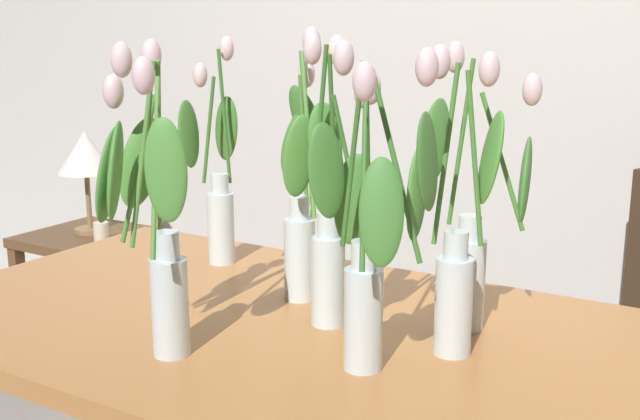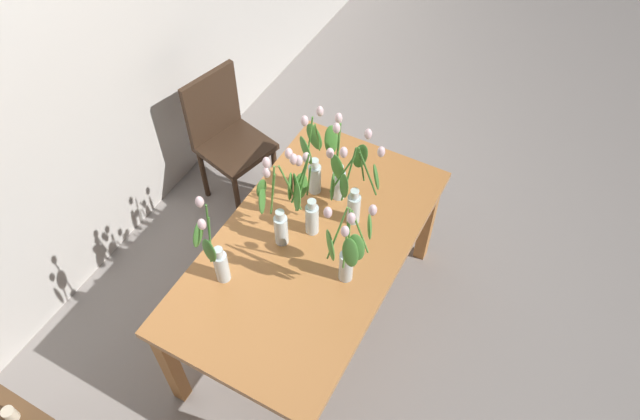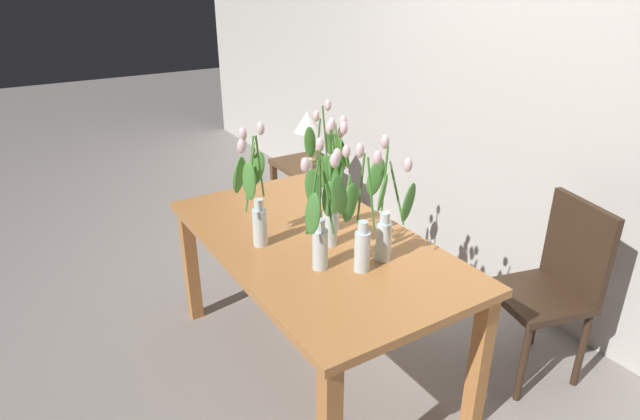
{
  "view_description": "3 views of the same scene",
  "coord_description": "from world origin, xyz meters",
  "px_view_note": "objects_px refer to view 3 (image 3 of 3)",
  "views": [
    {
      "loc": [
        0.82,
        -1.24,
        1.31
      ],
      "look_at": [
        0.07,
        0.02,
        0.98
      ],
      "focal_mm": 43.47,
      "sensor_mm": 36.0,
      "label": 1
    },
    {
      "loc": [
        -1.5,
        -0.87,
        3.12
      ],
      "look_at": [
        0.03,
        -0.04,
        1.01
      ],
      "focal_mm": 33.15,
      "sensor_mm": 36.0,
      "label": 2
    },
    {
      "loc": [
        1.94,
        -1.18,
        1.92
      ],
      "look_at": [
        0.03,
        0.01,
        0.9
      ],
      "focal_mm": 30.05,
      "sensor_mm": 36.0,
      "label": 3
    }
  ],
  "objects_px": {
    "tulip_vase_3": "(335,187)",
    "tulip_vase_5": "(363,230)",
    "tulip_vase_1": "(386,222)",
    "tulip_vase_4": "(321,169)",
    "side_table": "(306,176)",
    "tulip_vase_0": "(253,197)",
    "table_lamp": "(308,123)",
    "pillar_candle": "(309,164)",
    "dining_chair": "(554,281)",
    "tulip_vase_2": "(333,201)",
    "tulip_vase_6": "(322,219)",
    "dining_table": "(314,256)"
  },
  "relations": [
    {
      "from": "dining_table",
      "to": "pillar_candle",
      "type": "bearing_deg",
      "value": 150.2
    },
    {
      "from": "tulip_vase_6",
      "to": "pillar_candle",
      "type": "height_order",
      "value": "tulip_vase_6"
    },
    {
      "from": "side_table",
      "to": "pillar_candle",
      "type": "xyz_separation_m",
      "value": [
        0.14,
        -0.06,
        0.16
      ]
    },
    {
      "from": "side_table",
      "to": "pillar_candle",
      "type": "relative_size",
      "value": 7.33
    },
    {
      "from": "tulip_vase_1",
      "to": "tulip_vase_5",
      "type": "distance_m",
      "value": 0.13
    },
    {
      "from": "side_table",
      "to": "table_lamp",
      "type": "relative_size",
      "value": 1.38
    },
    {
      "from": "pillar_candle",
      "to": "tulip_vase_0",
      "type": "bearing_deg",
      "value": -39.85
    },
    {
      "from": "tulip_vase_5",
      "to": "tulip_vase_4",
      "type": "bearing_deg",
      "value": 161.35
    },
    {
      "from": "tulip_vase_0",
      "to": "table_lamp",
      "type": "distance_m",
      "value": 1.75
    },
    {
      "from": "tulip_vase_4",
      "to": "tulip_vase_5",
      "type": "relative_size",
      "value": 1.02
    },
    {
      "from": "tulip_vase_2",
      "to": "dining_chair",
      "type": "distance_m",
      "value": 1.17
    },
    {
      "from": "pillar_candle",
      "to": "tulip_vase_5",
      "type": "bearing_deg",
      "value": -23.57
    },
    {
      "from": "tulip_vase_4",
      "to": "dining_chair",
      "type": "distance_m",
      "value": 1.31
    },
    {
      "from": "tulip_vase_6",
      "to": "pillar_candle",
      "type": "relative_size",
      "value": 7.47
    },
    {
      "from": "tulip_vase_6",
      "to": "tulip_vase_3",
      "type": "bearing_deg",
      "value": 138.11
    },
    {
      "from": "tulip_vase_5",
      "to": "tulip_vase_2",
      "type": "bearing_deg",
      "value": 173.58
    },
    {
      "from": "tulip_vase_5",
      "to": "dining_chair",
      "type": "xyz_separation_m",
      "value": [
        0.3,
        0.95,
        -0.4
      ]
    },
    {
      "from": "tulip_vase_5",
      "to": "table_lamp",
      "type": "xyz_separation_m",
      "value": [
        -1.81,
        0.81,
        -0.07
      ]
    },
    {
      "from": "tulip_vase_4",
      "to": "side_table",
      "type": "height_order",
      "value": "tulip_vase_4"
    },
    {
      "from": "table_lamp",
      "to": "pillar_candle",
      "type": "relative_size",
      "value": 5.31
    },
    {
      "from": "tulip_vase_2",
      "to": "tulip_vase_1",
      "type": "bearing_deg",
      "value": 21.17
    },
    {
      "from": "pillar_candle",
      "to": "tulip_vase_3",
      "type": "bearing_deg",
      "value": -25.57
    },
    {
      "from": "tulip_vase_2",
      "to": "side_table",
      "type": "height_order",
      "value": "tulip_vase_2"
    },
    {
      "from": "dining_table",
      "to": "side_table",
      "type": "relative_size",
      "value": 2.91
    },
    {
      "from": "tulip_vase_6",
      "to": "dining_chair",
      "type": "height_order",
      "value": "tulip_vase_6"
    },
    {
      "from": "tulip_vase_5",
      "to": "tulip_vase_6",
      "type": "relative_size",
      "value": 0.99
    },
    {
      "from": "tulip_vase_5",
      "to": "dining_chair",
      "type": "distance_m",
      "value": 1.07
    },
    {
      "from": "dining_table",
      "to": "tulip_vase_2",
      "type": "xyz_separation_m",
      "value": [
        0.07,
        0.06,
        0.3
      ]
    },
    {
      "from": "tulip_vase_4",
      "to": "dining_chair",
      "type": "height_order",
      "value": "tulip_vase_4"
    },
    {
      "from": "dining_chair",
      "to": "table_lamp",
      "type": "distance_m",
      "value": 2.14
    },
    {
      "from": "tulip_vase_5",
      "to": "pillar_candle",
      "type": "height_order",
      "value": "tulip_vase_5"
    },
    {
      "from": "side_table",
      "to": "table_lamp",
      "type": "xyz_separation_m",
      "value": [
        -0.0,
        0.02,
        0.42
      ]
    },
    {
      "from": "tulip_vase_0",
      "to": "tulip_vase_4",
      "type": "relative_size",
      "value": 0.99
    },
    {
      "from": "dining_table",
      "to": "tulip_vase_6",
      "type": "distance_m",
      "value": 0.42
    },
    {
      "from": "tulip_vase_0",
      "to": "side_table",
      "type": "height_order",
      "value": "tulip_vase_0"
    },
    {
      "from": "dining_table",
      "to": "tulip_vase_4",
      "type": "xyz_separation_m",
      "value": [
        -0.38,
        0.27,
        0.28
      ]
    },
    {
      "from": "tulip_vase_1",
      "to": "tulip_vase_2",
      "type": "xyz_separation_m",
      "value": [
        -0.26,
        -0.1,
        0.02
      ]
    },
    {
      "from": "dining_table",
      "to": "side_table",
      "type": "xyz_separation_m",
      "value": [
        -1.46,
        0.81,
        -0.22
      ]
    },
    {
      "from": "side_table",
      "to": "dining_chair",
      "type": "bearing_deg",
      "value": 4.45
    },
    {
      "from": "tulip_vase_0",
      "to": "tulip_vase_3",
      "type": "bearing_deg",
      "value": 81.06
    },
    {
      "from": "tulip_vase_3",
      "to": "dining_chair",
      "type": "xyz_separation_m",
      "value": [
        0.69,
        0.83,
        -0.44
      ]
    },
    {
      "from": "tulip_vase_3",
      "to": "tulip_vase_6",
      "type": "distance_m",
      "value": 0.38
    },
    {
      "from": "tulip_vase_3",
      "to": "tulip_vase_5",
      "type": "xyz_separation_m",
      "value": [
        0.39,
        -0.12,
        -0.04
      ]
    },
    {
      "from": "tulip_vase_3",
      "to": "table_lamp",
      "type": "bearing_deg",
      "value": 154.06
    },
    {
      "from": "tulip_vase_2",
      "to": "side_table",
      "type": "bearing_deg",
      "value": 153.68
    },
    {
      "from": "tulip_vase_4",
      "to": "side_table",
      "type": "distance_m",
      "value": 1.3
    },
    {
      "from": "tulip_vase_5",
      "to": "table_lamp",
      "type": "height_order",
      "value": "tulip_vase_5"
    },
    {
      "from": "tulip_vase_1",
      "to": "tulip_vase_4",
      "type": "relative_size",
      "value": 0.99
    },
    {
      "from": "tulip_vase_2",
      "to": "table_lamp",
      "type": "relative_size",
      "value": 1.47
    },
    {
      "from": "dining_chair",
      "to": "side_table",
      "type": "height_order",
      "value": "dining_chair"
    }
  ]
}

